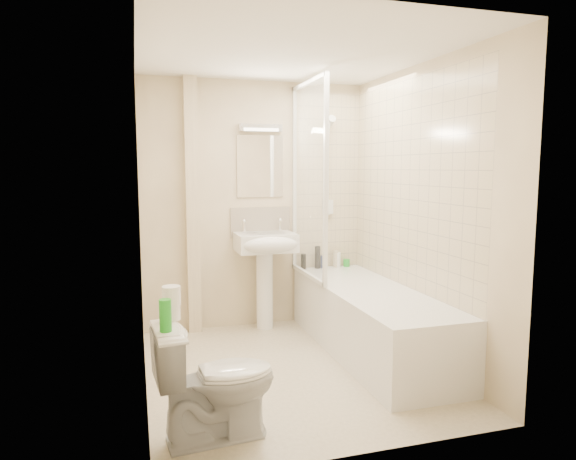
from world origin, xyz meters
name	(u,v)px	position (x,y,z in m)	size (l,w,h in m)	color
floor	(292,369)	(0.00, 0.00, 0.00)	(2.50, 2.50, 0.00)	beige
wall_back	(255,205)	(0.00, 1.25, 1.20)	(2.20, 0.02, 2.40)	beige
wall_left	(141,221)	(-1.10, 0.00, 1.20)	(0.02, 2.50, 2.40)	beige
wall_right	(421,213)	(1.10, 0.00, 1.20)	(0.02, 2.50, 2.40)	beige
ceiling	(292,52)	(0.00, 0.00, 2.40)	(2.20, 2.50, 0.02)	white
tile_back	(327,182)	(0.75, 1.24, 1.42)	(0.70, 0.01, 1.75)	beige
tile_right	(410,185)	(1.09, 0.18, 1.42)	(0.01, 2.10, 1.75)	beige
pipe_boxing	(192,207)	(-0.62, 1.19, 1.20)	(0.12, 0.12, 2.40)	beige
splashback	(260,222)	(0.05, 1.24, 1.03)	(0.60, 0.01, 0.30)	beige
mirror	(260,166)	(0.05, 1.24, 1.58)	(0.46, 0.01, 0.60)	white
strip_light	(260,128)	(0.05, 1.22, 1.95)	(0.42, 0.07, 0.07)	silver
bathtub	(370,319)	(0.75, 0.18, 0.29)	(0.70, 2.10, 0.55)	white
shower_screen	(308,181)	(0.40, 0.80, 1.45)	(0.04, 0.92, 1.80)	white
shower_fixture	(329,170)	(0.75, 1.19, 1.55)	(0.10, 0.16, 0.99)	white
pedestal_sink	(266,253)	(0.05, 1.01, 0.76)	(0.56, 0.50, 1.08)	white
bottle_black_a	(303,262)	(0.47, 1.16, 0.63)	(0.05, 0.05, 0.15)	black
bottle_black_b	(318,257)	(0.62, 1.16, 0.66)	(0.06, 0.06, 0.23)	black
bottle_blue	(323,262)	(0.68, 1.16, 0.61)	(0.05, 0.05, 0.13)	navy
bottle_cream	(336,259)	(0.82, 1.16, 0.63)	(0.05, 0.05, 0.17)	beige
bottle_white_b	(338,260)	(0.84, 1.16, 0.63)	(0.06, 0.06, 0.15)	white
bottle_green	(347,263)	(0.94, 1.16, 0.59)	(0.07, 0.07, 0.08)	green
toilet	(216,380)	(-0.72, -0.85, 0.35)	(0.72, 0.45, 0.70)	white
toilet_roll_lower	(171,312)	(-0.95, -0.75, 0.75)	(0.10, 0.10, 0.09)	white
toilet_roll_upper	(171,296)	(-0.95, -0.76, 0.85)	(0.10, 0.10, 0.11)	white
green_bottle	(165,315)	(-1.00, -0.96, 0.79)	(0.06, 0.06, 0.17)	green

